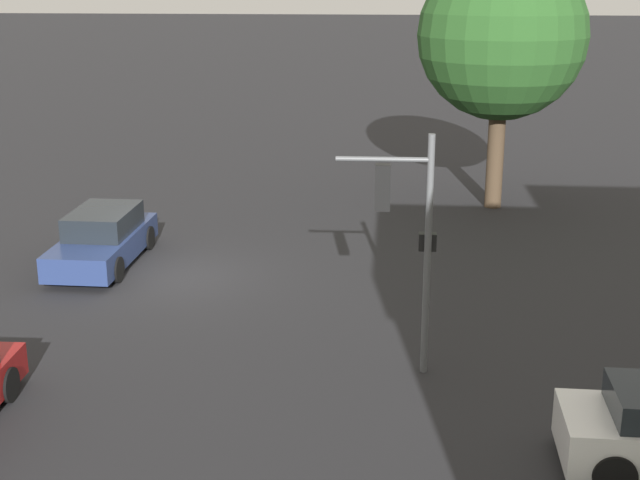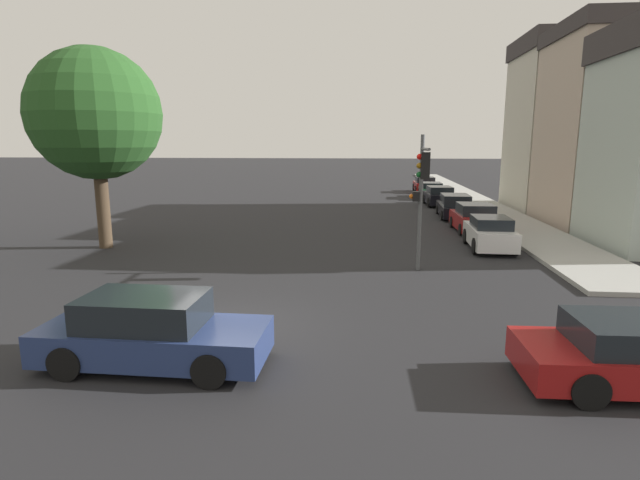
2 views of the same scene
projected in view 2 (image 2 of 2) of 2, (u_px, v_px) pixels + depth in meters
ground_plane at (225, 329)px, 12.57m from camera, size 300.00×300.00×0.00m
sidewalk_strip at (463, 195)px, 44.36m from camera, size 3.23×60.00×0.16m
rowhouse_backdrop at (609, 128)px, 28.59m from camera, size 7.75×20.48×11.76m
street_tree at (95, 115)px, 21.32m from camera, size 5.59×5.59×8.62m
traffic_signal at (421, 184)px, 17.41m from camera, size 0.58×1.99×4.90m
crossing_car_0 at (152, 333)px, 10.39m from camera, size 4.73×1.97×1.52m
parked_car_0 at (490, 234)px, 21.89m from camera, size 1.89×3.85×1.46m
parked_car_1 at (474, 219)px, 26.30m from camera, size 2.07×4.08×1.50m
parked_car_2 at (455, 207)px, 31.46m from camera, size 2.09×4.84×1.46m
parked_car_3 at (439, 196)px, 37.54m from camera, size 2.15×4.21×1.45m
parked_car_4 at (431, 190)px, 42.75m from camera, size 1.96×4.38×1.34m
parked_car_5 at (425, 185)px, 47.94m from camera, size 2.03×3.85×1.47m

